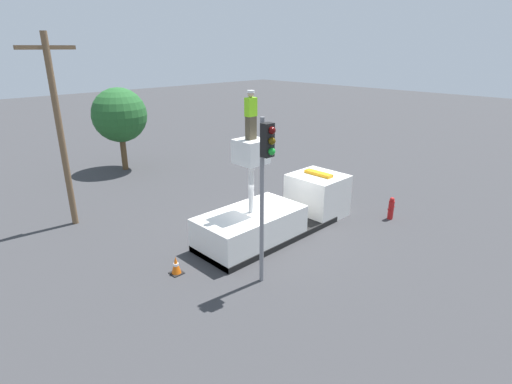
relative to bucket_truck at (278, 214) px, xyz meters
The scene contains 8 objects.
ground_plane 0.99m from the bucket_truck, behind, with size 120.00×120.00×0.00m, color #38383A.
bucket_truck is the anchor object (origin of this frame).
worker 4.55m from the bucket_truck, behind, with size 0.40×0.26×1.75m.
traffic_light_pole 4.98m from the bucket_truck, 143.73° to the right, with size 0.34×0.57×5.49m.
fire_hydrant 5.37m from the bucket_truck, 29.77° to the right, with size 0.49×0.25×1.04m.
traffic_cone_rear 5.02m from the bucket_truck, behind, with size 0.42×0.42×0.65m.
tree_left_bg 13.37m from the bucket_truck, 91.19° to the left, with size 3.31×3.31×5.12m.
utility_pole 9.69m from the bucket_truck, 130.39° to the left, with size 2.20×0.26×7.98m.
Camera 1 is at (-10.84, -10.39, 7.40)m, focal length 28.00 mm.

